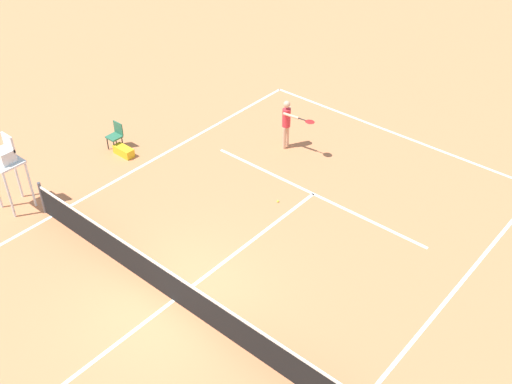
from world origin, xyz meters
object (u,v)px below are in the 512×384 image
at_px(umpire_chair, 7,161).
at_px(equipment_bag, 124,151).
at_px(tennis_ball, 278,201).
at_px(courtside_chair_mid, 116,135).
at_px(player_serving, 288,121).

height_order(umpire_chair, equipment_bag, umpire_chair).
bearing_deg(umpire_chair, tennis_ball, -138.11).
bearing_deg(umpire_chair, courtside_chair_mid, -85.35).
distance_m(player_serving, umpire_chair, 8.83).
distance_m(courtside_chair_mid, equipment_bag, 0.65).
relative_size(umpire_chair, equipment_bag, 3.17).
bearing_deg(umpire_chair, equipment_bag, -92.72).
xyz_separation_m(umpire_chair, courtside_chair_mid, (0.33, -4.02, -1.07)).
bearing_deg(courtside_chair_mid, equipment_bag, 165.26).
xyz_separation_m(tennis_ball, courtside_chair_mid, (6.12, 1.17, 0.50)).
bearing_deg(equipment_bag, tennis_ball, -166.86).
bearing_deg(player_serving, tennis_ball, 26.79).
height_order(umpire_chair, courtside_chair_mid, umpire_chair).
xyz_separation_m(umpire_chair, equipment_bag, (-0.18, -3.89, -1.46)).
height_order(tennis_ball, equipment_bag, equipment_bag).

